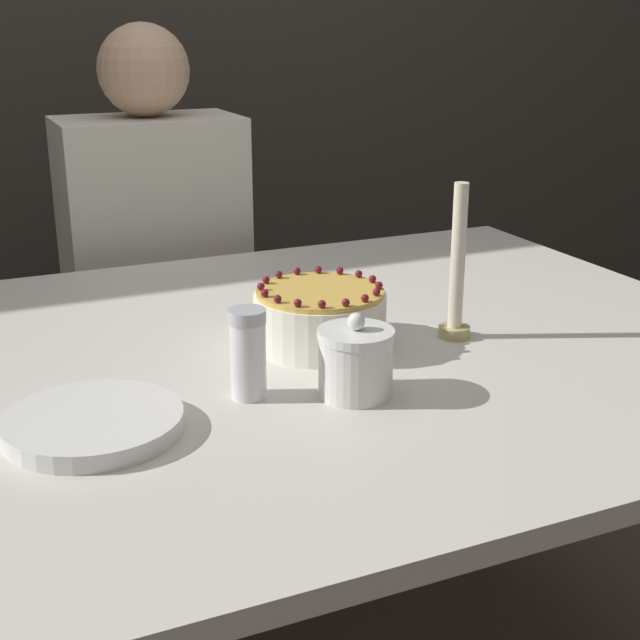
% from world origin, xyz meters
% --- Properties ---
extents(dining_table, '(1.57, 1.15, 0.73)m').
position_xyz_m(dining_table, '(0.00, 0.00, 0.64)').
color(dining_table, beige).
rests_on(dining_table, ground_plane).
extents(cake, '(0.21, 0.21, 0.10)m').
position_xyz_m(cake, '(0.08, -0.01, 0.78)').
color(cake, white).
rests_on(cake, dining_table).
extents(sugar_bowl, '(0.10, 0.10, 0.12)m').
position_xyz_m(sugar_bowl, '(0.04, -0.20, 0.78)').
color(sugar_bowl, white).
rests_on(sugar_bowl, dining_table).
extents(sugar_shaker, '(0.05, 0.05, 0.12)m').
position_xyz_m(sugar_shaker, '(-0.09, -0.15, 0.79)').
color(sugar_shaker, white).
rests_on(sugar_shaker, dining_table).
extents(plate_stack, '(0.22, 0.22, 0.02)m').
position_xyz_m(plate_stack, '(-0.31, -0.17, 0.74)').
color(plate_stack, white).
rests_on(plate_stack, dining_table).
extents(candle, '(0.05, 0.05, 0.25)m').
position_xyz_m(candle, '(0.29, -0.06, 0.83)').
color(candle, tan).
rests_on(candle, dining_table).
extents(person_man_blue_shirt, '(0.40, 0.34, 1.21)m').
position_xyz_m(person_man_blue_shirt, '(0.01, 0.78, 0.52)').
color(person_man_blue_shirt, '#2D2D38').
rests_on(person_man_blue_shirt, ground_plane).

